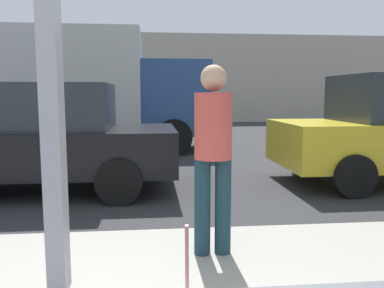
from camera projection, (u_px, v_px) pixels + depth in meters
ground_plane at (140, 161)px, 9.07m from camera, size 60.00×60.00×0.00m
building_facade_far at (145, 78)px, 21.69m from camera, size 28.00×1.20×4.69m
parked_car_black at (36, 137)px, 6.19m from camera, size 4.30×2.07×1.66m
box_truck at (69, 87)px, 10.49m from camera, size 6.89×2.44×3.12m
pedestrian at (213, 148)px, 3.42m from camera, size 0.32×0.32×1.63m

